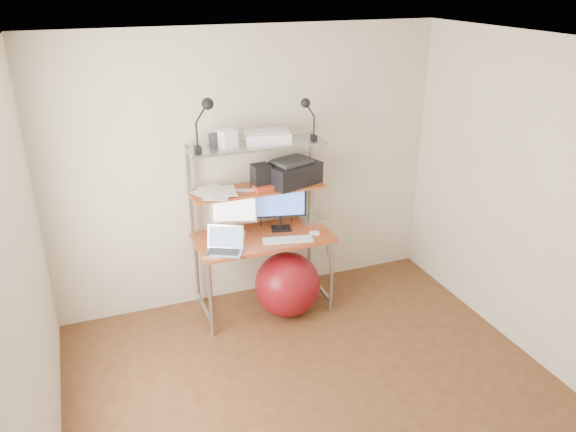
# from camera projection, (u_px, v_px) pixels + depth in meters

# --- Properties ---
(room) EXTENTS (3.60, 3.60, 3.60)m
(room) POSITION_uv_depth(u_px,v_px,m) (335.00, 255.00, 3.53)
(room) COLOR brown
(room) RESTS_ON ground
(computer_desk) EXTENTS (1.20, 0.60, 1.57)m
(computer_desk) POSITION_uv_depth(u_px,v_px,m) (260.00, 211.00, 4.93)
(computer_desk) COLOR #B14B22
(computer_desk) RESTS_ON ground
(desktop) EXTENTS (1.20, 0.60, 0.00)m
(desktop) POSITION_uv_depth(u_px,v_px,m) (263.00, 236.00, 4.97)
(desktop) COLOR #B14B22
(desktop) RESTS_ON computer_desk
(mid_shelf) EXTENTS (1.18, 0.34, 0.00)m
(mid_shelf) POSITION_uv_depth(u_px,v_px,m) (257.00, 188.00, 4.91)
(mid_shelf) COLOR #B14B22
(mid_shelf) RESTS_ON computer_desk
(top_shelf) EXTENTS (1.18, 0.34, 0.00)m
(top_shelf) POSITION_uv_depth(u_px,v_px,m) (256.00, 144.00, 4.75)
(top_shelf) COLOR #A4A4A8
(top_shelf) RESTS_ON computer_desk
(floor) EXTENTS (3.60, 3.60, 0.00)m
(floor) POSITION_uv_depth(u_px,v_px,m) (329.00, 409.00, 4.03)
(floor) COLOR brown
(floor) RESTS_ON ground
(wall_outlet) EXTENTS (0.08, 0.01, 0.12)m
(wall_outlet) POSITION_uv_depth(u_px,v_px,m) (332.00, 248.00, 5.72)
(wall_outlet) COLOR white
(wall_outlet) RESTS_ON room
(monitor_silver) EXTENTS (0.40, 0.20, 0.45)m
(monitor_silver) POSITION_uv_depth(u_px,v_px,m) (234.00, 209.00, 4.91)
(monitor_silver) COLOR silver
(monitor_silver) RESTS_ON desktop
(monitor_black) EXTENTS (0.47, 0.17, 0.47)m
(monitor_black) POSITION_uv_depth(u_px,v_px,m) (280.00, 205.00, 5.02)
(monitor_black) COLOR black
(monitor_black) RESTS_ON desktop
(laptop) EXTENTS (0.38, 0.35, 0.27)m
(laptop) POSITION_uv_depth(u_px,v_px,m) (225.00, 246.00, 4.68)
(laptop) COLOR #BDBCC1
(laptop) RESTS_ON desktop
(keyboard) EXTENTS (0.46, 0.22, 0.01)m
(keyboard) POSITION_uv_depth(u_px,v_px,m) (288.00, 240.00, 4.88)
(keyboard) COLOR white
(keyboard) RESTS_ON desktop
(mouse) EXTENTS (0.10, 0.07, 0.02)m
(mouse) POSITION_uv_depth(u_px,v_px,m) (314.00, 233.00, 4.99)
(mouse) COLOR white
(mouse) RESTS_ON desktop
(mac_mini) EXTENTS (0.24, 0.24, 0.04)m
(mac_mini) POSITION_uv_depth(u_px,v_px,m) (313.00, 220.00, 5.25)
(mac_mini) COLOR #BDBCC1
(mac_mini) RESTS_ON desktop
(phone) EXTENTS (0.09, 0.13, 0.01)m
(phone) POSITION_uv_depth(u_px,v_px,m) (273.00, 241.00, 4.87)
(phone) COLOR black
(phone) RESTS_ON desktop
(printer) EXTENTS (0.55, 0.46, 0.22)m
(printer) POSITION_uv_depth(u_px,v_px,m) (292.00, 172.00, 4.97)
(printer) COLOR black
(printer) RESTS_ON mid_shelf
(nas_cube) EXTENTS (0.15, 0.15, 0.21)m
(nas_cube) POSITION_uv_depth(u_px,v_px,m) (261.00, 176.00, 4.87)
(nas_cube) COLOR black
(nas_cube) RESTS_ON mid_shelf
(red_box) EXTENTS (0.18, 0.13, 0.05)m
(red_box) POSITION_uv_depth(u_px,v_px,m) (263.00, 188.00, 4.85)
(red_box) COLOR #AC361B
(red_box) RESTS_ON mid_shelf
(scanner) EXTENTS (0.42, 0.31, 0.10)m
(scanner) POSITION_uv_depth(u_px,v_px,m) (267.00, 136.00, 4.79)
(scanner) COLOR white
(scanner) RESTS_ON top_shelf
(box_white) EXTENTS (0.16, 0.14, 0.15)m
(box_white) POSITION_uv_depth(u_px,v_px,m) (228.00, 139.00, 4.60)
(box_white) COLOR white
(box_white) RESTS_ON top_shelf
(box_grey) EXTENTS (0.12, 0.12, 0.10)m
(box_grey) POSITION_uv_depth(u_px,v_px,m) (217.00, 140.00, 4.67)
(box_grey) COLOR #303033
(box_grey) RESTS_ON top_shelf
(clip_lamp_left) EXTENTS (0.18, 0.10, 0.44)m
(clip_lamp_left) POSITION_uv_depth(u_px,v_px,m) (205.00, 113.00, 4.40)
(clip_lamp_left) COLOR black
(clip_lamp_left) RESTS_ON top_shelf
(clip_lamp_right) EXTENTS (0.15, 0.08, 0.37)m
(clip_lamp_right) POSITION_uv_depth(u_px,v_px,m) (307.00, 110.00, 4.71)
(clip_lamp_right) COLOR black
(clip_lamp_right) RESTS_ON top_shelf
(exercise_ball) EXTENTS (0.59, 0.59, 0.59)m
(exercise_ball) POSITION_uv_depth(u_px,v_px,m) (287.00, 284.00, 5.06)
(exercise_ball) COLOR maroon
(exercise_ball) RESTS_ON floor
(paper_stack) EXTENTS (0.39, 0.41, 0.02)m
(paper_stack) POSITION_uv_depth(u_px,v_px,m) (215.00, 192.00, 4.78)
(paper_stack) COLOR white
(paper_stack) RESTS_ON mid_shelf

